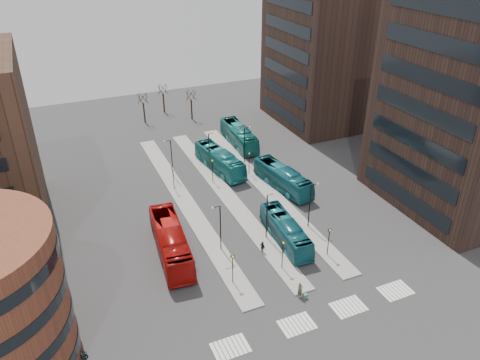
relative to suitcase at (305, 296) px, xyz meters
name	(u,v)px	position (x,y,z in m)	size (l,w,h in m)	color
ground	(328,351)	(-1.59, -6.86, -0.26)	(160.00, 160.00, 0.00)	#2B2B2D
island_left	(185,202)	(-5.59, 23.14, -0.19)	(2.50, 45.00, 0.15)	gray
island_mid	(225,194)	(0.41, 23.14, -0.19)	(2.50, 45.00, 0.15)	gray
island_right	(263,185)	(6.41, 23.14, -0.19)	(2.50, 45.00, 0.15)	gray
suitcase	(305,296)	(0.00, 0.00, 0.00)	(0.42, 0.34, 0.53)	navy
red_bus	(171,241)	(-10.62, 12.73, 1.56)	(3.06, 13.08, 3.64)	#A50F0C
teal_bus_a	(285,231)	(2.90, 9.71, 1.23)	(2.50, 10.70, 2.98)	#145866
teal_bus_b	(220,160)	(2.47, 30.49, 1.41)	(2.80, 11.99, 3.34)	#166E71
teal_bus_c	(283,178)	(8.83, 21.51, 1.35)	(2.72, 11.61, 3.23)	#15606C
teal_bus_d	(239,136)	(9.08, 38.14, 1.44)	(2.86, 12.24, 3.41)	#166E69
traveller	(300,290)	(-0.38, 0.47, 0.61)	(0.64, 0.42, 1.75)	#47482B
commuter_a	(191,261)	(-9.21, 9.47, 0.57)	(0.81, 0.63, 1.68)	black
commuter_b	(263,247)	(-0.69, 8.67, 0.53)	(0.93, 0.39, 1.59)	black
commuter_c	(288,234)	(3.27, 9.67, 0.66)	(1.19, 0.68, 1.84)	black
bicycle_mid	(77,356)	(-22.59, 1.26, 0.29)	(0.52, 1.86, 1.12)	gray
bicycle_far	(77,354)	(-22.59, 1.59, 0.16)	(0.57, 1.63, 0.86)	gray
crosswalk_stripes	(321,316)	(0.16, -2.86, -0.26)	(22.35, 2.40, 0.01)	silver
tower_far	(333,42)	(30.39, 43.14, 14.74)	(20.12, 20.00, 30.00)	#32221B
sign_poles	(242,204)	(0.01, 16.14, 2.14)	(12.45, 22.12, 3.65)	black
lamp_posts	(235,177)	(1.05, 21.14, 3.31)	(14.04, 20.24, 6.12)	black
bare_trees	(166,105)	(1.08, 55.80, 2.46)	(10.97, 8.14, 5.90)	black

